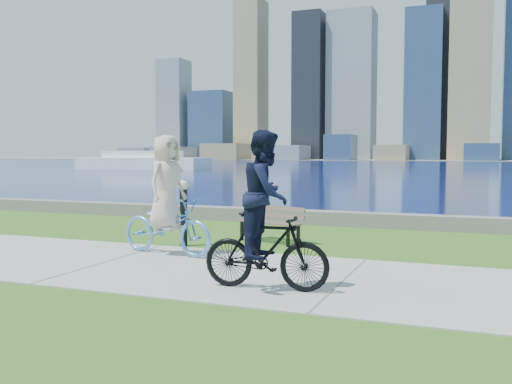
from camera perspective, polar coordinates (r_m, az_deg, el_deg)
ground at (r=8.27m, az=8.65°, el=-8.94°), size 320.00×320.00×0.00m
concrete_path at (r=8.27m, az=8.65°, el=-8.87°), size 80.00×3.50×0.02m
seawall at (r=14.27m, az=14.22°, el=-2.84°), size 90.00×0.50×0.35m
bay_water at (r=79.91m, az=20.24°, el=2.43°), size 320.00×131.00×0.01m
far_shore at (r=137.89m, az=20.79°, el=3.00°), size 320.00×30.00×0.12m
city_skyline at (r=138.78m, az=22.32°, el=12.06°), size 174.25×22.08×76.00m
ferry_near at (r=63.17m, az=-11.30°, el=3.00°), size 14.71×4.20×2.00m
park_bench at (r=11.70m, az=1.60°, el=-2.84°), size 1.51×0.97×0.74m
bollard_lamp at (r=11.29m, az=-7.27°, el=-1.63°), size 0.21×0.21×1.30m
cyclist_woman at (r=10.30m, az=-8.93°, el=-1.81°), size 1.01×2.04×2.13m
cyclist_man at (r=7.54m, az=1.00°, el=-3.11°), size 0.69×1.74×2.12m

